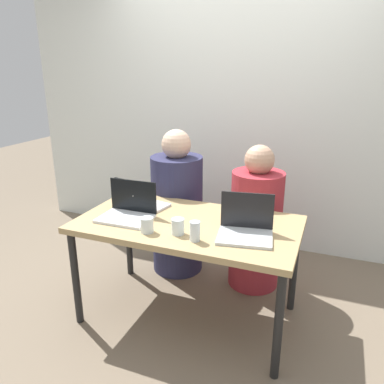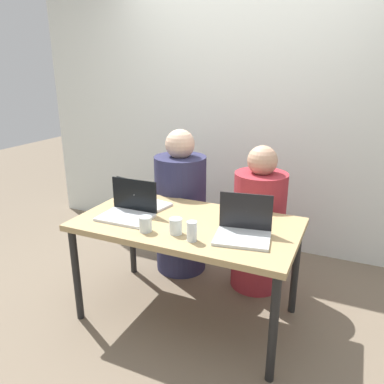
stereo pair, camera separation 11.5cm
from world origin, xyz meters
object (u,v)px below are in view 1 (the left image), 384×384
object	(u,v)px
person_on_left	(177,210)
water_glass_center	(178,227)
person_on_right	(256,225)
water_glass_right	(195,233)
laptop_back_left	(140,201)
water_glass_left	(147,226)
laptop_front_left	(128,210)
laptop_front_right	(246,227)

from	to	relation	value
person_on_left	water_glass_center	world-z (taller)	person_on_left
water_glass_center	person_on_right	bearing A→B (deg)	67.98
water_glass_right	person_on_right	bearing A→B (deg)	77.27
laptop_back_left	water_glass_left	size ratio (longest dim) A/B	3.86
water_glass_center	laptop_front_left	bearing A→B (deg)	164.25
person_on_right	laptop_back_left	bearing A→B (deg)	42.60
laptop_front_right	water_glass_left	bearing A→B (deg)	-172.88
person_on_left	laptop_back_left	size ratio (longest dim) A/B	3.30
person_on_right	laptop_back_left	xyz separation A→B (m)	(-0.74, -0.47, 0.26)
laptop_front_left	water_glass_left	distance (m)	0.28
person_on_left	water_glass_right	distance (m)	0.99
person_on_right	laptop_front_right	xyz separation A→B (m)	(0.07, -0.66, 0.26)
laptop_front_right	laptop_back_left	xyz separation A→B (m)	(-0.81, 0.18, -0.00)
person_on_left	person_on_right	xyz separation A→B (m)	(0.67, -0.00, -0.03)
laptop_front_left	person_on_right	bearing A→B (deg)	41.41
laptop_back_left	water_glass_left	xyz separation A→B (m)	(0.24, -0.35, -0.01)
person_on_right	water_glass_right	distance (m)	0.89
water_glass_right	water_glass_center	world-z (taller)	water_glass_right
person_on_right	laptop_front_right	size ratio (longest dim) A/B	3.19
person_on_right	laptop_front_right	bearing A→B (deg)	106.02
laptop_back_left	water_glass_right	world-z (taller)	laptop_back_left
laptop_back_left	laptop_front_left	bearing A→B (deg)	105.51
water_glass_left	water_glass_right	bearing A→B (deg)	-0.65
person_on_right	laptop_front_right	world-z (taller)	person_on_right
water_glass_center	laptop_back_left	bearing A→B (deg)	144.13
laptop_front_right	water_glass_right	distance (m)	0.31
person_on_left	laptop_front_right	size ratio (longest dim) A/B	3.40
laptop_front_right	water_glass_right	bearing A→B (deg)	-155.21
water_glass_left	water_glass_center	bearing A→B (deg)	13.61
water_glass_right	water_glass_left	xyz separation A→B (m)	(-0.31, 0.00, -0.01)
person_on_right	water_glass_center	size ratio (longest dim) A/B	11.66
laptop_front_left	water_glass_right	world-z (taller)	laptop_front_left
person_on_left	person_on_right	size ratio (longest dim) A/B	1.07
laptop_back_left	water_glass_left	bearing A→B (deg)	135.99
water_glass_right	laptop_front_right	bearing A→B (deg)	34.51
water_glass_right	water_glass_left	size ratio (longest dim) A/B	1.25
laptop_front_left	water_glass_right	xyz separation A→B (m)	(0.54, -0.17, 0.00)
person_on_right	water_glass_right	size ratio (longest dim) A/B	9.58
laptop_front_left	laptop_back_left	size ratio (longest dim) A/B	0.94
laptop_front_left	laptop_back_left	bearing A→B (deg)	92.94
laptop_back_left	water_glass_right	distance (m)	0.66
person_on_left	water_glass_center	xyz separation A→B (m)	(0.35, -0.78, 0.22)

